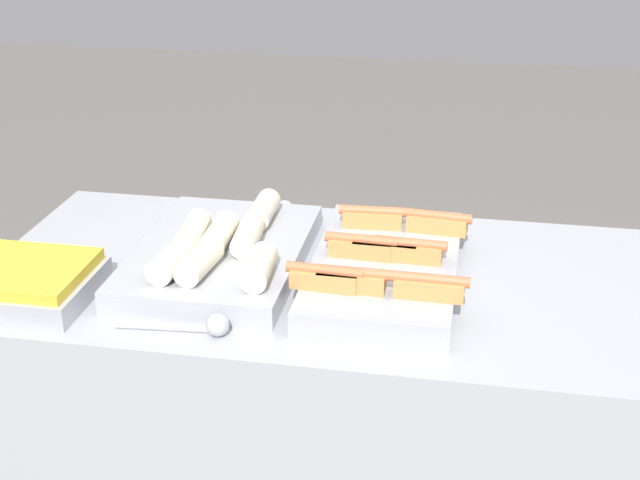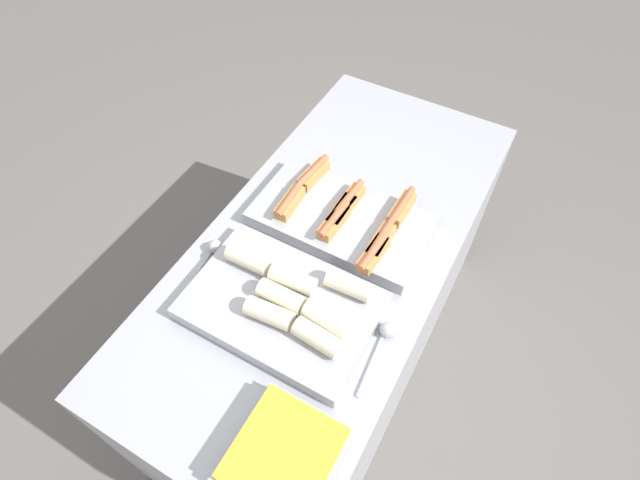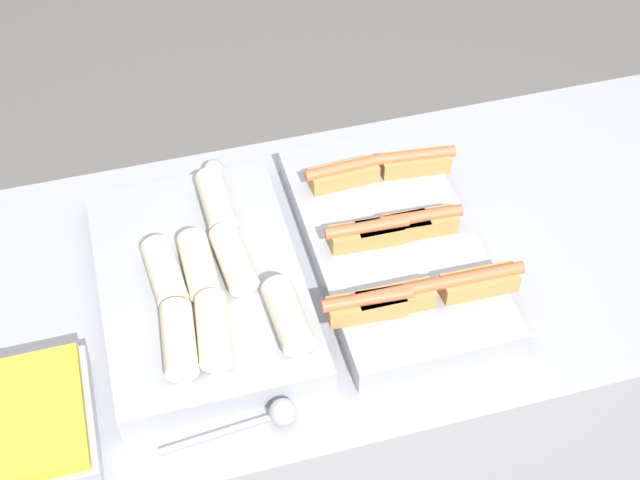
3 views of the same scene
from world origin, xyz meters
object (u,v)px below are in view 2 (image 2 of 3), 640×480
at_px(tray_side_front, 284,456).
at_px(serving_spoon_near, 385,336).
at_px(tray_wraps, 285,304).
at_px(serving_spoon_far, 212,251).
at_px(tray_hotdogs, 343,218).

xyz_separation_m(tray_side_front, serving_spoon_near, (0.40, -0.07, -0.02)).
bearing_deg(tray_wraps, serving_spoon_far, 79.55).
xyz_separation_m(tray_wraps, serving_spoon_near, (0.06, -0.28, -0.02)).
bearing_deg(tray_wraps, tray_hotdogs, 0.87).
bearing_deg(tray_wraps, tray_side_front, -148.90).
distance_m(tray_hotdogs, serving_spoon_near, 0.42).
xyz_separation_m(tray_side_front, serving_spoon_far, (0.40, 0.51, -0.02)).
xyz_separation_m(tray_hotdogs, tray_wraps, (-0.36, -0.01, 0.00)).
bearing_deg(serving_spoon_far, tray_hotdogs, -44.52).
relative_size(tray_hotdogs, tray_side_front, 2.13).
relative_size(tray_hotdogs, serving_spoon_far, 2.49).
bearing_deg(serving_spoon_far, tray_side_front, -128.18).
height_order(tray_hotdogs, serving_spoon_near, tray_hotdogs).
distance_m(tray_wraps, tray_side_front, 0.41).
bearing_deg(tray_hotdogs, serving_spoon_near, -136.26).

